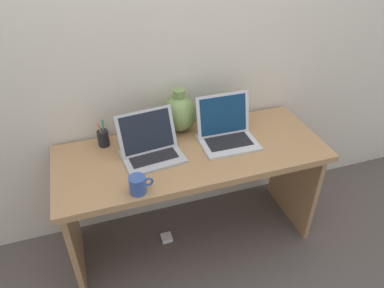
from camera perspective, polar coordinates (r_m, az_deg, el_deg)
ground_plane at (r=2.53m, az=0.00°, el=-14.47°), size 6.00×6.00×0.00m
back_wall at (r=2.10m, az=-3.01°, el=14.81°), size 4.40×0.04×2.40m
desk at (r=2.13m, az=0.00°, el=-4.42°), size 1.54×0.60×0.72m
laptop_left at (r=1.99m, az=-6.73°, el=-0.14°), size 0.35×0.28×0.24m
laptop_right at (r=2.11m, az=5.41°, el=2.36°), size 0.33×0.26×0.26m
green_vase at (r=2.17m, az=-2.00°, el=4.99°), size 0.20×0.20×0.27m
coffee_mug at (r=1.76m, az=-8.58°, el=-6.42°), size 0.12×0.08×0.09m
pen_cup at (r=2.12m, az=-13.95°, el=0.98°), size 0.06×0.06×0.17m
power_brick at (r=2.51m, az=-4.06°, el=-14.65°), size 0.07×0.07×0.03m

